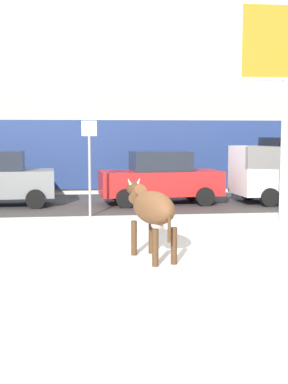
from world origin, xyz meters
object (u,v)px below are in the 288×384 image
(cow_brown, at_px, (152,209))
(car_red_sedan, at_px, (160,178))
(pedestrian_near_billboard, at_px, (142,173))
(street_sign, at_px, (90,160))
(car_grey_hatchback, at_px, (0,179))

(cow_brown, height_order, car_red_sedan, car_red_sedan)
(pedestrian_near_billboard, relative_size, street_sign, 0.61)
(car_grey_hatchback, bearing_deg, pedestrian_near_billboard, 29.57)
(cow_brown, height_order, car_grey_hatchback, car_grey_hatchback)
(cow_brown, distance_m, car_red_sedan, 8.02)
(pedestrian_near_billboard, distance_m, street_sign, 6.00)
(car_red_sedan, bearing_deg, cow_brown, -99.74)
(car_grey_hatchback, bearing_deg, street_sign, -41.08)
(car_grey_hatchback, height_order, street_sign, street_sign)
(car_grey_hatchback, bearing_deg, cow_brown, -62.58)
(car_grey_hatchback, relative_size, street_sign, 1.28)
(car_grey_hatchback, distance_m, pedestrian_near_billboard, 5.95)
(car_red_sedan, relative_size, pedestrian_near_billboard, 2.49)
(cow_brown, bearing_deg, street_sign, 102.01)
(car_grey_hatchback, distance_m, street_sign, 4.02)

